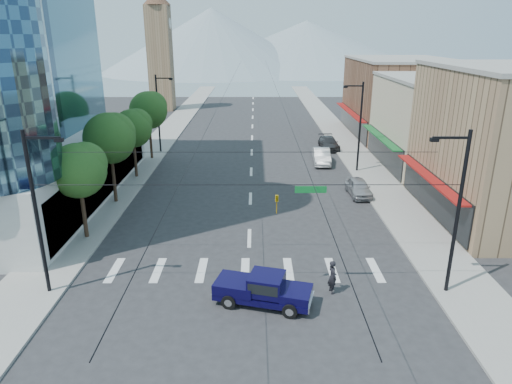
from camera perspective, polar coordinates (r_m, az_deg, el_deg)
ground at (r=26.33m, az=-0.99°, el=-11.32°), size 160.00×160.00×0.00m
sidewalk_left at (r=65.25m, az=-11.16°, el=7.10°), size 4.00×120.00×0.15m
sidewalk_right at (r=65.11m, az=10.22°, el=7.13°), size 4.00×120.00×0.15m
shop_mid at (r=51.39m, az=22.52°, el=7.83°), size 12.00×14.00×9.00m
shop_far at (r=66.20m, az=17.44°, el=11.10°), size 12.00×18.00×10.00m
clock_tower at (r=86.38m, az=-11.93°, el=17.02°), size 4.80×4.80×20.40m
mountain_left at (r=173.37m, az=-5.50°, el=18.36°), size 80.00×80.00×22.00m
mountain_right at (r=183.77m, az=6.30°, el=17.75°), size 90.00×90.00×18.00m
tree_near at (r=32.08m, az=-21.09°, el=2.77°), size 3.65×3.64×6.71m
tree_midnear at (r=38.36m, az=-17.64°, el=6.62°), size 4.09×4.09×7.52m
tree_midfar at (r=45.07m, az=-15.01°, el=7.85°), size 3.65×3.64×6.71m
tree_far at (r=51.66m, az=-13.15°, el=10.07°), size 4.09×4.09×7.52m
signal_rig at (r=23.36m, az=-0.62°, el=-2.72°), size 21.80×0.20×9.00m
lamp_pole_nw at (r=54.48m, az=-12.02°, el=9.91°), size 2.00×0.25×9.00m
lamp_pole_ne at (r=46.60m, az=12.74°, el=8.33°), size 2.00×0.25×9.00m
pickup_truck at (r=24.08m, az=0.84°, el=-11.98°), size 5.37×3.05×1.72m
pedestrian at (r=25.36m, az=9.53°, el=-10.41°), size 0.62×0.79×1.90m
parked_car_near at (r=40.55m, az=12.71°, el=0.57°), size 1.93×4.37×1.46m
parked_car_mid at (r=49.89m, az=8.20°, el=4.44°), size 2.00×5.01×1.62m
parked_car_far at (r=56.58m, az=9.09°, el=6.06°), size 2.26×5.08×1.45m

